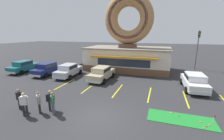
{
  "coord_description": "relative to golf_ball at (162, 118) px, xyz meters",
  "views": [
    {
      "loc": [
        3.56,
        -8.1,
        5.38
      ],
      "look_at": [
        -0.76,
        5.0,
        2.0
      ],
      "focal_mm": 24.0,
      "sensor_mm": 36.0,
      "label": 1
    }
  ],
  "objects": [
    {
      "name": "mini_donut_far_left",
      "position": [
        2.3,
        0.29,
        -0.0
      ],
      "size": [
        0.13,
        0.13,
        0.04
      ],
      "primitive_type": "torus",
      "color": "#D17F47",
      "rests_on": "putting_mat"
    },
    {
      "name": "car_teal",
      "position": [
        -18.85,
        6.59,
        0.82
      ],
      "size": [
        2.1,
        4.62,
        1.6
      ],
      "color": "#196066",
      "rests_on": "ground"
    },
    {
      "name": "car_silver",
      "position": [
        -11.4,
        6.57,
        0.82
      ],
      "size": [
        2.16,
        4.65,
        1.6
      ],
      "color": "#B2B5BA",
      "rests_on": "ground"
    },
    {
      "name": "pedestrian_beanie_man",
      "position": [
        -8.06,
        -1.88,
        0.8
      ],
      "size": [
        0.46,
        0.44,
        1.56
      ],
      "color": "#232328",
      "rests_on": "ground"
    },
    {
      "name": "golf_ball",
      "position": [
        0.0,
        0.0,
        0.0
      ],
      "size": [
        0.04,
        0.04,
        0.04
      ],
      "primitive_type": "sphere",
      "color": "white",
      "rests_on": "putting_mat"
    },
    {
      "name": "car_white",
      "position": [
        2.92,
        6.49,
        0.82
      ],
      "size": [
        2.15,
        4.64,
        1.6
      ],
      "color": "silver",
      "rests_on": "ground"
    },
    {
      "name": "parking_stripe_mid_left",
      "position": [
        -4.09,
        3.84,
        -0.05
      ],
      "size": [
        0.12,
        3.6,
        0.01
      ],
      "primitive_type": "cube",
      "color": "yellow",
      "rests_on": "ground"
    },
    {
      "name": "mini_donut_mid_right",
      "position": [
        2.74,
        0.1,
        -0.0
      ],
      "size": [
        0.13,
        0.13,
        0.04
      ],
      "primitive_type": "torus",
      "color": "#D17F47",
      "rests_on": "putting_mat"
    },
    {
      "name": "ground_plane",
      "position": [
        -3.92,
        -1.16,
        -0.05
      ],
      "size": [
        160.0,
        160.0,
        0.0
      ],
      "primitive_type": "plane",
      "color": "#2D2D30"
    },
    {
      "name": "traffic_light_pole",
      "position": [
        4.72,
        16.05,
        3.66
      ],
      "size": [
        0.28,
        0.47,
        5.8
      ],
      "color": "#595B60",
      "rests_on": "ground"
    },
    {
      "name": "pedestrian_leather_jacket_man",
      "position": [
        -9.74,
        -1.94,
        0.82
      ],
      "size": [
        0.59,
        0.29,
        1.58
      ],
      "color": "#232328",
      "rests_on": "ground"
    },
    {
      "name": "mini_donut_mid_left",
      "position": [
        0.73,
        0.97,
        -0.0
      ],
      "size": [
        0.13,
        0.13,
        0.04
      ],
      "primitive_type": "torus",
      "color": "#A5724C",
      "rests_on": "putting_mat"
    },
    {
      "name": "pedestrian_clipboard_woman",
      "position": [
        -8.68,
        -2.49,
        0.87
      ],
      "size": [
        0.55,
        0.37,
        1.66
      ],
      "color": "#232328",
      "rests_on": "ground"
    },
    {
      "name": "car_navy",
      "position": [
        -14.57,
        6.46,
        0.82
      ],
      "size": [
        2.06,
        4.6,
        1.6
      ],
      "color": "navy",
      "rests_on": "ground"
    },
    {
      "name": "trash_bin",
      "position": [
        -11.67,
        10.28,
        0.45
      ],
      "size": [
        0.57,
        0.57,
        0.97
      ],
      "color": "#232833",
      "rests_on": "ground"
    },
    {
      "name": "mini_donut_near_right",
      "position": [
        1.09,
        0.67,
        -0.0
      ],
      "size": [
        0.13,
        0.13,
        0.04
      ],
      "primitive_type": "torus",
      "color": "brown",
      "rests_on": "putting_mat"
    },
    {
      "name": "parking_stripe_mid_right",
      "position": [
        1.91,
        3.84,
        -0.05
      ],
      "size": [
        0.12,
        3.6,
        0.01
      ],
      "primitive_type": "cube",
      "color": "yellow",
      "rests_on": "ground"
    },
    {
      "name": "parking_stripe_centre",
      "position": [
        -1.09,
        3.84,
        -0.05
      ],
      "size": [
        0.12,
        3.6,
        0.01
      ],
      "primitive_type": "cube",
      "color": "yellow",
      "rests_on": "ground"
    },
    {
      "name": "mini_donut_near_left",
      "position": [
        2.48,
        -0.15,
        -0.0
      ],
      "size": [
        0.13,
        0.13,
        0.04
      ],
      "primitive_type": "torus",
      "color": "brown",
      "rests_on": "putting_mat"
    },
    {
      "name": "parking_stripe_far_left",
      "position": [
        -10.09,
        3.84,
        -0.05
      ],
      "size": [
        0.12,
        3.6,
        0.01
      ],
      "primitive_type": "cube",
      "color": "yellow",
      "rests_on": "ground"
    },
    {
      "name": "donut_shop_building",
      "position": [
        -5.15,
        12.78,
        3.69
      ],
      "size": [
        12.3,
        6.75,
        10.96
      ],
      "color": "brown",
      "rests_on": "ground"
    },
    {
      "name": "parking_stripe_left",
      "position": [
        -7.09,
        3.84,
        -0.05
      ],
      "size": [
        0.12,
        3.6,
        0.01
      ],
      "primitive_type": "cube",
      "color": "yellow",
      "rests_on": "ground"
    },
    {
      "name": "mini_donut_mid_centre",
      "position": [
        2.31,
        -0.38,
        -0.0
      ],
      "size": [
        0.13,
        0.13,
        0.04
      ],
      "primitive_type": "torus",
      "color": "#A5724C",
      "rests_on": "putting_mat"
    },
    {
      "name": "putting_mat",
      "position": [
        1.15,
        0.29,
        -0.04
      ],
      "size": [
        4.11,
        1.57,
        0.03
      ],
      "primitive_type": "cube",
      "color": "#1E842D",
      "rests_on": "ground"
    },
    {
      "name": "putting_flag_pin",
      "position": [
        2.99,
        0.38,
        0.39
      ],
      "size": [
        0.13,
        0.01,
        0.55
      ],
      "color": "silver",
      "rests_on": "putting_mat"
    },
    {
      "name": "pedestrian_hooded_kid",
      "position": [
        -7.53,
        -1.36,
        0.8
      ],
      "size": [
        0.41,
        0.51,
        1.54
      ],
      "color": "#232328",
      "rests_on": "ground"
    },
    {
      "name": "car_champagne",
      "position": [
        -6.86,
        6.54,
        0.82
      ],
      "size": [
        2.15,
        4.64,
        1.6
      ],
      "color": "#BCAD89",
      "rests_on": "ground"
    },
    {
      "name": "mini_donut_far_centre",
      "position": [
        0.58,
        0.91,
        -0.0
      ],
      "size": [
        0.13,
        0.13,
        0.04
      ],
      "primitive_type": "torus",
      "color": "#E5C666",
      "rests_on": "putting_mat"
    },
    {
      "name": "pedestrian_blue_sweater_man",
      "position": [
        -7.01,
        -1.76,
        0.85
      ],
      "size": [
        0.43,
        0.48,
        1.63
      ],
      "color": "#474C66",
      "rests_on": "ground"
    }
  ]
}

